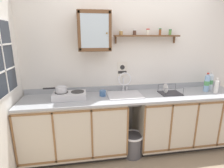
{
  "coord_description": "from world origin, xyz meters",
  "views": [
    {
      "loc": [
        -0.75,
        -2.19,
        1.78
      ],
      "look_at": [
        -0.34,
        0.39,
        1.07
      ],
      "focal_mm": 28.59,
      "sensor_mm": 36.0,
      "label": 1
    }
  ],
  "objects": [
    {
      "name": "back_wall",
      "position": [
        0.0,
        0.6,
        1.25
      ],
      "size": [
        3.96,
        0.07,
        2.48
      ],
      "color": "silver",
      "rests_on": "ground"
    },
    {
      "name": "saucepan",
      "position": [
        -1.08,
        0.3,
        1.05
      ],
      "size": [
        0.32,
        0.16,
        0.08
      ],
      "color": "silver",
      "rests_on": "hot_plate_stove"
    },
    {
      "name": "floor",
      "position": [
        0.0,
        0.0,
        0.0
      ],
      "size": [
        6.36,
        6.36,
        0.0
      ],
      "primitive_type": "plane",
      "color": "gray",
      "rests_on": "ground"
    },
    {
      "name": "bottle_water_blue_2",
      "position": [
        1.18,
        0.28,
        1.05
      ],
      "size": [
        0.08,
        0.08,
        0.3
      ],
      "color": "#8CB7E0",
      "rests_on": "countertop"
    },
    {
      "name": "backsplash",
      "position": [
        0.0,
        0.57,
        0.95
      ],
      "size": [
        3.32,
        0.02,
        0.08
      ],
      "primitive_type": "cube",
      "color": "#9EA3A8",
      "rests_on": "countertop"
    },
    {
      "name": "hot_plate_stove",
      "position": [
        -0.96,
        0.28,
        0.96
      ],
      "size": [
        0.46,
        0.26,
        0.09
      ],
      "color": "silver",
      "rests_on": "countertop"
    },
    {
      "name": "lower_cabinet_run",
      "position": [
        -0.92,
        0.27,
        0.45
      ],
      "size": [
        1.5,
        0.62,
        0.88
      ],
      "color": "black",
      "rests_on": "ground"
    },
    {
      "name": "window",
      "position": [
        -1.67,
        0.05,
        1.53
      ],
      "size": [
        0.03,
        0.66,
        0.89
      ],
      "color": "#262D38"
    },
    {
      "name": "warning_sign",
      "position": [
        -0.14,
        0.57,
        1.26
      ],
      "size": [
        0.16,
        0.01,
        0.23
      ],
      "color": "silver"
    },
    {
      "name": "countertop",
      "position": [
        0.0,
        0.27,
        0.9
      ],
      "size": [
        3.32,
        0.64,
        0.03
      ],
      "primitive_type": "cube",
      "color": "#9EA3A8",
      "rests_on": "lower_cabinet_run"
    },
    {
      "name": "bottle_opaque_white_1",
      "position": [
        1.27,
        0.18,
        1.02
      ],
      "size": [
        0.06,
        0.06,
        0.24
      ],
      "color": "white",
      "rests_on": "countertop"
    },
    {
      "name": "dish_rack",
      "position": [
        0.55,
        0.27,
        0.94
      ],
      "size": [
        0.32,
        0.26,
        0.16
      ],
      "color": "#333338",
      "rests_on": "countertop"
    },
    {
      "name": "spice_shelf",
      "position": [
        0.22,
        0.51,
        1.79
      ],
      "size": [
        1.01,
        0.14,
        0.22
      ],
      "color": "brown"
    },
    {
      "name": "trash_bin",
      "position": [
        -0.06,
        0.11,
        0.19
      ],
      "size": [
        0.33,
        0.33,
        0.35
      ],
      "color": "#4C4C51",
      "rests_on": "ground"
    },
    {
      "name": "lower_cabinet_run_right",
      "position": [
        0.86,
        0.27,
        0.45
      ],
      "size": [
        1.63,
        0.62,
        0.88
      ],
      "color": "black",
      "rests_on": "ground"
    },
    {
      "name": "mug",
      "position": [
        -0.49,
        0.32,
        0.96
      ],
      "size": [
        0.1,
        0.13,
        0.09
      ],
      "color": "#3F6699",
      "rests_on": "countertop"
    },
    {
      "name": "wall_cabinet",
      "position": [
        -0.58,
        0.44,
        1.84
      ],
      "size": [
        0.46,
        0.29,
        0.55
      ],
      "color": "brown"
    },
    {
      "name": "sink",
      "position": [
        -0.15,
        0.31,
        0.91
      ],
      "size": [
        0.51,
        0.44,
        0.45
      ],
      "color": "silver",
      "rests_on": "countertop"
    },
    {
      "name": "bottle_water_clear_0",
      "position": [
        1.3,
        0.36,
        1.05
      ],
      "size": [
        0.08,
        0.08,
        0.3
      ],
      "color": "silver",
      "rests_on": "countertop"
    }
  ]
}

